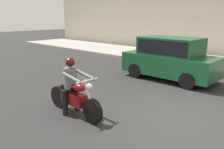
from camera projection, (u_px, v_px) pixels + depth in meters
name	position (u px, v px, depth m)	size (l,w,h in m)	color
ground_plane	(176.00, 117.00, 6.14)	(80.00, 80.00, 0.00)	#292929
motorcycle_with_rider_gray	(73.00, 92.00, 6.19)	(2.17, 0.70, 1.58)	black
parked_hatchback_forest_green	(170.00, 58.00, 9.64)	(3.90, 1.76, 1.80)	#164C28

